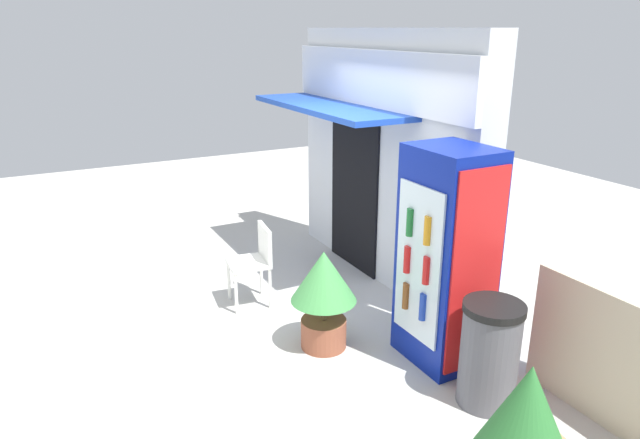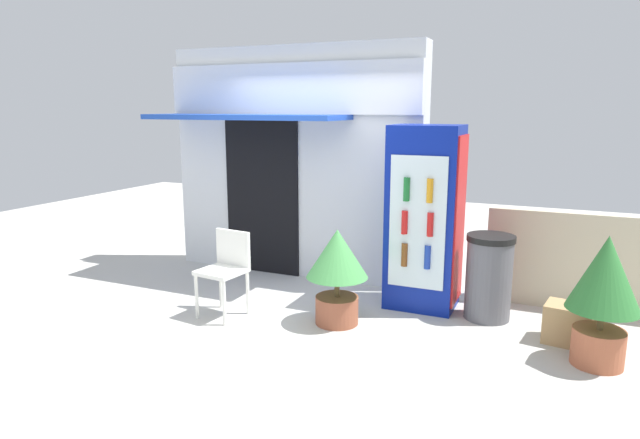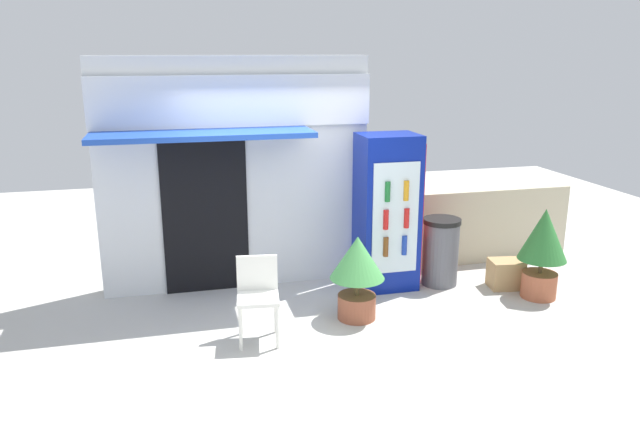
% 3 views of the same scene
% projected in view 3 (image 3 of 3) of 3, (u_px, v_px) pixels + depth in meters
% --- Properties ---
extents(ground, '(16.00, 16.00, 0.00)m').
position_uv_depth(ground, '(307.00, 330.00, 6.55)').
color(ground, beige).
extents(storefront_building, '(3.31, 1.08, 2.86)m').
position_uv_depth(storefront_building, '(233.00, 171.00, 7.49)').
color(storefront_building, silver).
rests_on(storefront_building, ground).
extents(drink_cooler, '(0.74, 0.64, 1.94)m').
position_uv_depth(drink_cooler, '(387.00, 212.00, 7.55)').
color(drink_cooler, navy).
rests_on(drink_cooler, ground).
extents(plastic_chair, '(0.47, 0.47, 0.87)m').
position_uv_depth(plastic_chair, '(258.00, 291.00, 6.25)').
color(plastic_chair, white).
rests_on(plastic_chair, ground).
extents(potted_plant_near_shop, '(0.61, 0.61, 0.96)m').
position_uv_depth(potted_plant_near_shop, '(357.00, 269.00, 6.71)').
color(potted_plant_near_shop, '#995138').
rests_on(potted_plant_near_shop, ground).
extents(potted_plant_curbside, '(0.58, 0.58, 1.11)m').
position_uv_depth(potted_plant_curbside, '(543.00, 245.00, 7.27)').
color(potted_plant_curbside, '#AD5B3D').
rests_on(potted_plant_curbside, ground).
extents(trash_bin, '(0.48, 0.48, 0.87)m').
position_uv_depth(trash_bin, '(440.00, 251.00, 7.76)').
color(trash_bin, '#595960').
rests_on(trash_bin, ground).
extents(stone_boundary_wall, '(2.34, 0.22, 1.05)m').
position_uv_depth(stone_boundary_wall, '(490.00, 225.00, 8.63)').
color(stone_boundary_wall, beige).
rests_on(stone_boundary_wall, ground).
extents(cardboard_box, '(0.45, 0.38, 0.36)m').
position_uv_depth(cardboard_box, '(506.00, 274.00, 7.71)').
color(cardboard_box, tan).
rests_on(cardboard_box, ground).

